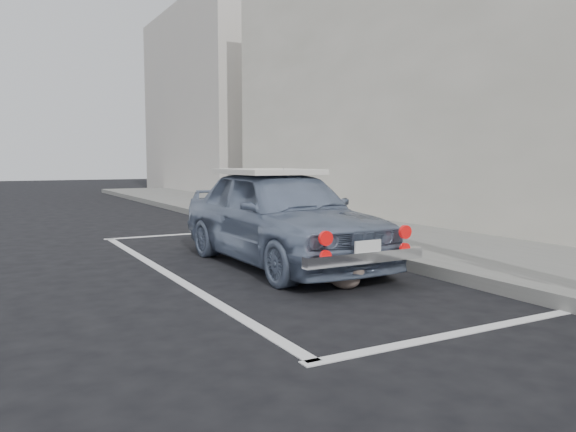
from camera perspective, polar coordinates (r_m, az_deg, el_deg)
name	(u,v)px	position (r m, az deg, el deg)	size (l,w,h in m)	color
ground	(375,326)	(4.89, 8.83, -10.97)	(80.00, 80.00, 0.00)	black
sidewalk	(469,253)	(8.43, 17.87, -3.62)	(2.80, 40.00, 0.15)	slate
shop_building	(512,53)	(12.18, 21.80, 15.14)	(3.50, 18.00, 7.00)	beige
building_far	(214,102)	(25.57, -7.57, 11.43)	(3.50, 10.00, 8.00)	beige
pline_rear	(462,333)	(4.85, 17.30, -11.24)	(3.00, 0.12, 0.01)	silver
pline_front	(186,234)	(10.83, -10.36, -1.82)	(3.00, 0.12, 0.01)	silver
pline_side	(167,273)	(7.12, -12.17, -5.72)	(0.12, 7.00, 0.01)	silver
retro_coupe	(281,215)	(7.50, -0.76, 0.08)	(1.57, 3.88, 1.32)	slate
cat	(346,276)	(6.17, 5.91, -6.13)	(0.37, 0.54, 0.30)	brown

